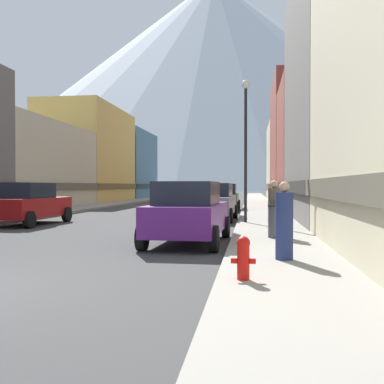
% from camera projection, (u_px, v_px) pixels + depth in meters
% --- Properties ---
extents(sidewalk_left, '(2.50, 100.00, 0.15)m').
position_uv_depth(sidewalk_left, '(121.00, 203.00, 42.27)').
color(sidewalk_left, gray).
rests_on(sidewalk_left, ground).
extents(sidewalk_right, '(2.50, 100.00, 0.15)m').
position_uv_depth(sidewalk_right, '(259.00, 203.00, 40.68)').
color(sidewalk_right, gray).
rests_on(sidewalk_right, ground).
extents(storefront_left_2, '(7.21, 13.62, 6.11)m').
position_uv_depth(storefront_left_2, '(18.00, 168.00, 32.94)').
color(storefront_left_2, beige).
rests_on(storefront_left_2, ground).
extents(storefront_left_3, '(6.57, 13.04, 9.39)m').
position_uv_depth(storefront_left_3, '(88.00, 157.00, 46.20)').
color(storefront_left_3, '#D8B259').
rests_on(storefront_left_3, ground).
extents(storefront_left_4, '(9.00, 12.17, 8.55)m').
position_uv_depth(storefront_left_4, '(115.00, 166.00, 59.39)').
color(storefront_left_4, slate).
rests_on(storefront_left_4, ground).
extents(storefront_right_2, '(8.55, 8.24, 8.54)m').
position_uv_depth(storefront_right_2, '(342.00, 149.00, 30.77)').
color(storefront_right_2, brown).
rests_on(storefront_right_2, ground).
extents(storefront_right_3, '(9.56, 11.45, 11.02)m').
position_uv_depth(storefront_right_3, '(325.00, 144.00, 40.95)').
color(storefront_right_3, brown).
rests_on(storefront_right_3, ground).
extents(storefront_right_4, '(7.52, 10.33, 8.56)m').
position_uv_depth(storefront_right_4, '(300.00, 164.00, 52.16)').
color(storefront_right_4, beige).
rests_on(storefront_right_4, ground).
extents(car_left_1, '(2.24, 4.48, 1.78)m').
position_uv_depth(car_left_1, '(29.00, 204.00, 19.58)').
color(car_left_1, '#9E1111').
rests_on(car_left_1, ground).
extents(car_right_0, '(2.21, 4.47, 1.78)m').
position_uv_depth(car_right_0, '(188.00, 212.00, 13.15)').
color(car_right_0, '#591E72').
rests_on(car_right_0, ground).
extents(car_right_1, '(2.21, 4.46, 1.78)m').
position_uv_depth(car_right_1, '(214.00, 201.00, 22.05)').
color(car_right_1, slate).
rests_on(car_right_1, ground).
extents(car_right_2, '(2.06, 4.40, 1.78)m').
position_uv_depth(car_right_2, '(224.00, 197.00, 30.28)').
color(car_right_2, '#265933').
rests_on(car_right_2, ground).
extents(car_driving_0, '(2.06, 4.40, 1.78)m').
position_uv_depth(car_driving_0, '(181.00, 193.00, 47.91)').
color(car_driving_0, '#B28419').
rests_on(car_driving_0, ground).
extents(car_driving_1, '(2.06, 4.40, 1.78)m').
position_uv_depth(car_driving_1, '(187.00, 192.00, 52.13)').
color(car_driving_1, slate).
rests_on(car_driving_1, ground).
extents(fire_hydrant_near, '(0.40, 0.22, 0.70)m').
position_uv_depth(fire_hydrant_near, '(243.00, 256.00, 7.42)').
color(fire_hydrant_near, red).
rests_on(fire_hydrant_near, sidewalk_right).
extents(trash_bin_right, '(0.59, 0.59, 0.98)m').
position_uv_depth(trash_bin_right, '(278.00, 221.00, 13.38)').
color(trash_bin_right, '#4C5156').
rests_on(trash_bin_right, sidewalk_right).
extents(potted_plant_0, '(0.56, 0.56, 0.87)m').
position_uv_depth(potted_plant_0, '(280.00, 207.00, 22.81)').
color(potted_plant_0, gray).
rests_on(potted_plant_0, sidewalk_right).
extents(pedestrian_0, '(0.36, 0.36, 1.60)m').
position_uv_depth(pedestrian_0, '(284.00, 224.00, 9.44)').
color(pedestrian_0, navy).
rests_on(pedestrian_0, sidewalk_right).
extents(pedestrian_1, '(0.36, 0.36, 1.67)m').
position_uv_depth(pedestrian_1, '(274.00, 211.00, 13.56)').
color(pedestrian_1, brown).
rests_on(pedestrian_1, sidewalk_right).
extents(streetlamp_right, '(0.36, 0.36, 5.86)m').
position_uv_depth(streetlamp_right, '(246.00, 129.00, 18.96)').
color(streetlamp_right, black).
rests_on(streetlamp_right, sidewalk_right).
extents(mountain_backdrop, '(282.33, 282.33, 121.10)m').
position_uv_depth(mountain_backdrop, '(215.00, 83.00, 265.71)').
color(mountain_backdrop, silver).
rests_on(mountain_backdrop, ground).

